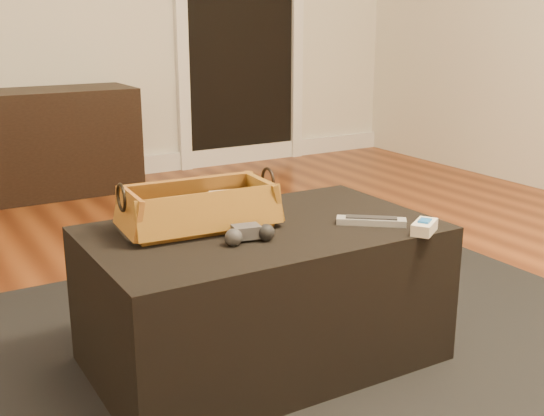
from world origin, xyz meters
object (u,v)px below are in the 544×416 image
tv_remote (194,221)px  silver_remote (371,221)px  cream_gadget (424,227)px  ottoman (263,294)px  game_controller (249,234)px  wicker_basket (199,210)px

tv_remote → silver_remote: size_ratio=1.26×
tv_remote → cream_gadget: (0.55, -0.35, -0.01)m
ottoman → game_controller: size_ratio=6.81×
ottoman → tv_remote: (-0.18, 0.07, 0.24)m
cream_gadget → wicker_basket: bearing=145.1°
ottoman → silver_remote: silver_remote is taller
ottoman → silver_remote: size_ratio=5.36×
ottoman → silver_remote: (0.29, -0.14, 0.22)m
game_controller → tv_remote: bearing=116.4°
wicker_basket → cream_gadget: 0.64m
wicker_basket → cream_gadget: (0.53, -0.37, -0.04)m
tv_remote → wicker_basket: bearing=30.9°
ottoman → wicker_basket: 0.32m
ottoman → cream_gadget: 0.51m
wicker_basket → cream_gadget: wicker_basket is taller
cream_gadget → tv_remote: bearing=147.4°
silver_remote → game_controller: bearing=173.7°
ottoman → wicker_basket: wicker_basket is taller
ottoman → silver_remote: bearing=-25.5°
game_controller → cream_gadget: size_ratio=1.27×
game_controller → ottoman: bearing=44.1°
ottoman → tv_remote: bearing=157.8°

